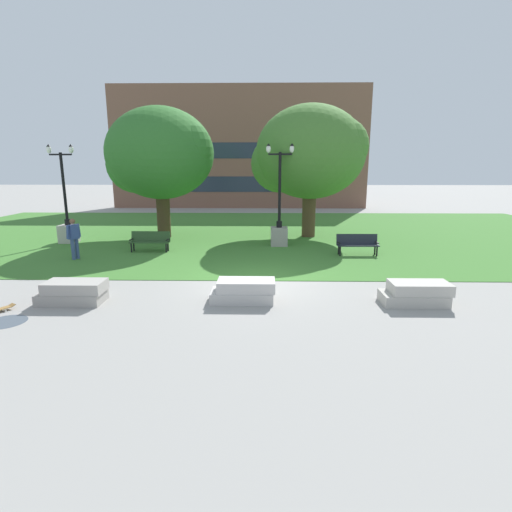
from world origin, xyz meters
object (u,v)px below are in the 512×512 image
park_bench_near_right (357,243)px  lamp_post_left (68,223)px  concrete_block_left (244,291)px  lamp_post_center (279,225)px  person_bystander_near_lawn (74,237)px  concrete_block_center (73,292)px  park_bench_near_left (150,240)px  concrete_block_right (416,294)px

park_bench_near_right → lamp_post_left: lamp_post_left is taller
concrete_block_left → lamp_post_center: size_ratio=0.38×
park_bench_near_right → lamp_post_center: 3.97m
lamp_post_left → person_bystander_near_lawn: (2.05, -3.70, -0.03)m
concrete_block_left → lamp_post_left: (-9.38, 8.85, 0.71)m
person_bystander_near_lawn → lamp_post_left: bearing=118.9°
person_bystander_near_lawn → concrete_block_center: bearing=-65.6°
concrete_block_left → park_bench_near_left: size_ratio=1.02×
concrete_block_right → person_bystander_near_lawn: (-12.25, 5.29, 0.68)m
concrete_block_left → park_bench_near_left: bearing=124.3°
concrete_block_center → concrete_block_right: 9.81m
park_bench_near_right → person_bystander_near_lawn: size_ratio=1.06×
concrete_block_center → lamp_post_left: size_ratio=0.38×
concrete_block_right → park_bench_near_right: (-0.22, 6.38, 0.23)m
concrete_block_center → person_bystander_near_lawn: size_ratio=1.08×
concrete_block_center → concrete_block_left: bearing=2.6°
park_bench_near_left → park_bench_near_right: 9.34m
concrete_block_center → person_bystander_near_lawn: 5.94m
concrete_block_left → lamp_post_left: bearing=136.7°
concrete_block_right → concrete_block_left: bearing=178.4°
park_bench_near_left → lamp_post_left: 5.20m
park_bench_near_left → lamp_post_center: 6.16m
person_bystander_near_lawn → park_bench_near_left: bearing=31.3°
concrete_block_left → concrete_block_right: same height
lamp_post_left → park_bench_near_left: bearing=-23.3°
park_bench_near_right → person_bystander_near_lawn: bearing=-174.9°
concrete_block_right → lamp_post_left: (-14.30, 8.99, 0.71)m
park_bench_near_right → lamp_post_center: bearing=148.7°
concrete_block_center → lamp_post_center: size_ratio=0.38×
concrete_block_right → lamp_post_center: lamp_post_center is taller
park_bench_near_right → lamp_post_center: size_ratio=0.37×
concrete_block_center → lamp_post_left: bearing=116.3°
park_bench_near_left → park_bench_near_right: same height
concrete_block_right → person_bystander_near_lawn: bearing=156.6°
park_bench_near_left → lamp_post_left: (-4.75, 2.05, 0.48)m
concrete_block_center → concrete_block_right: size_ratio=0.98×
concrete_block_right → lamp_post_center: bearing=113.1°
concrete_block_right → lamp_post_left: bearing=147.8°
park_bench_near_right → person_bystander_near_lawn: (-12.03, -1.08, 0.44)m
concrete_block_right → park_bench_near_left: bearing=144.0°
concrete_block_right → lamp_post_left: 16.91m
lamp_post_center → person_bystander_near_lawn: lamp_post_center is taller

